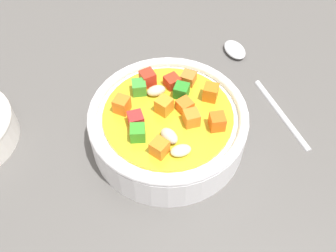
{
  "coord_description": "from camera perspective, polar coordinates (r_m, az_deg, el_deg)",
  "views": [
    {
      "loc": [
        -18.17,
        -18.12,
        36.05
      ],
      "look_at": [
        0.0,
        0.0,
        2.46
      ],
      "focal_mm": 41.85,
      "sensor_mm": 36.0,
      "label": 1
    }
  ],
  "objects": [
    {
      "name": "ground_plane",
      "position": [
        0.45,
        0.0,
        -2.67
      ],
      "size": [
        140.0,
        140.0,
        2.0
      ],
      "primitive_type": "cube",
      "color": "#565451"
    },
    {
      "name": "spoon",
      "position": [
        0.52,
        11.9,
        7.92
      ],
      "size": [
        8.91,
        18.4,
        1.03
      ],
      "rotation": [
        0.0,
        0.0,
        7.46
      ],
      "color": "silver",
      "rests_on": "ground_plane"
    },
    {
      "name": "soup_bowl_main",
      "position": [
        0.42,
        -0.0,
        0.22
      ],
      "size": [
        16.88,
        16.88,
        6.26
      ],
      "color": "white",
      "rests_on": "ground_plane"
    }
  ]
}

